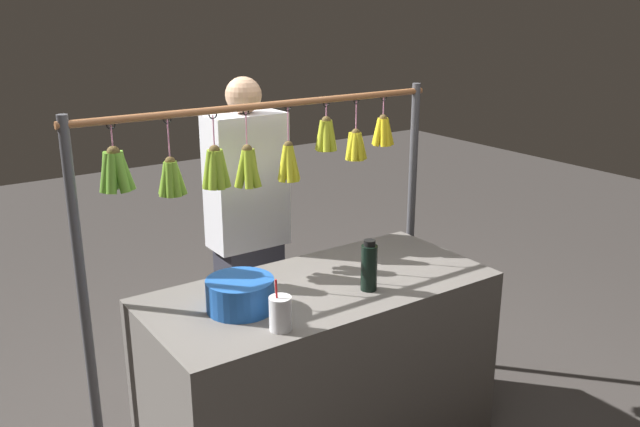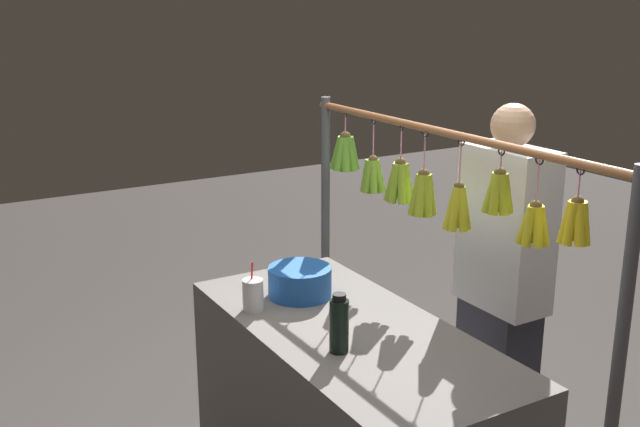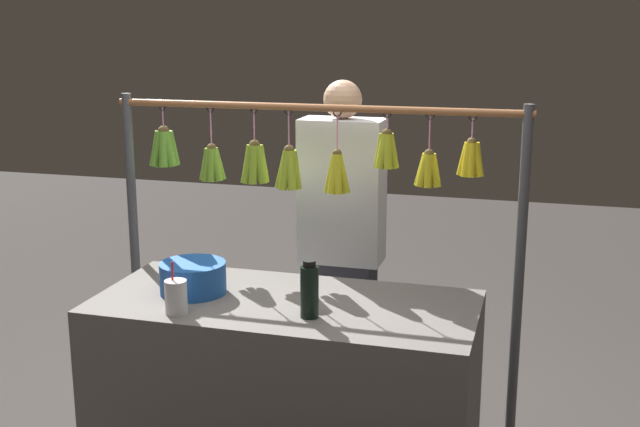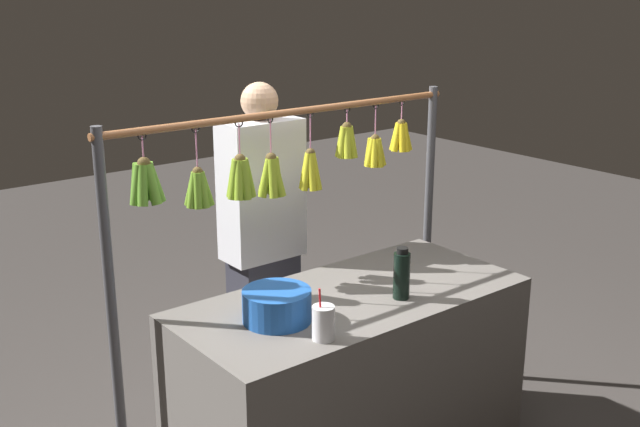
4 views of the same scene
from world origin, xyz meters
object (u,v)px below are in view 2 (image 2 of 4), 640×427
Objects in this scene: drink_cup at (253,295)px; blue_bucket at (300,282)px; vendor_person at (501,298)px; water_bottle at (339,325)px.

blue_bucket is at bearing -80.58° from drink_cup.
drink_cup is at bearing 67.84° from vendor_person.
blue_bucket is 0.16× the size of vendor_person.
drink_cup is 1.08m from vendor_person.
water_bottle is at bearing -168.50° from drink_cup.
blue_bucket is at bearing -14.41° from water_bottle.
vendor_person reaches higher than water_bottle.
drink_cup is at bearing 11.50° from water_bottle.
water_bottle is 0.14× the size of vendor_person.
water_bottle reaches higher than blue_bucket.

